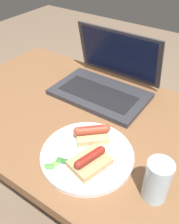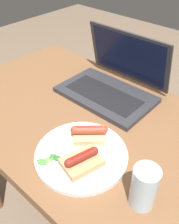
% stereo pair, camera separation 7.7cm
% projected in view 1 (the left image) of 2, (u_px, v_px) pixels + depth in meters
% --- Properties ---
extents(desk, '(1.10, 0.64, 0.76)m').
position_uv_depth(desk, '(88.00, 140.00, 0.91)').
color(desk, brown).
rests_on(desk, ground_plane).
extents(laptop, '(0.35, 0.26, 0.22)m').
position_uv_depth(laptop, '(105.00, 82.00, 0.95)').
color(laptop, '#2D2D33').
rests_on(laptop, desk).
extents(plate, '(0.26, 0.26, 0.02)m').
position_uv_depth(plate, '(87.00, 154.00, 0.70)').
color(plate, silver).
rests_on(plate, desk).
extents(sausage_toast_left, '(0.10, 0.12, 0.04)m').
position_uv_depth(sausage_toast_left, '(90.00, 161.00, 0.66)').
color(sausage_toast_left, tan).
rests_on(sausage_toast_left, plate).
extents(sausage_toast_middle, '(0.12, 0.12, 0.05)m').
position_uv_depth(sausage_toast_middle, '(92.00, 133.00, 0.74)').
color(sausage_toast_middle, tan).
rests_on(sausage_toast_middle, plate).
extents(salad_pile, '(0.06, 0.06, 0.01)m').
position_uv_depth(salad_pile, '(57.00, 163.00, 0.67)').
color(salad_pile, '#4C8E3D').
rests_on(salad_pile, plate).
extents(drinking_glass, '(0.06, 0.06, 0.12)m').
position_uv_depth(drinking_glass, '(157.00, 181.00, 0.58)').
color(drinking_glass, silver).
rests_on(drinking_glass, desk).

